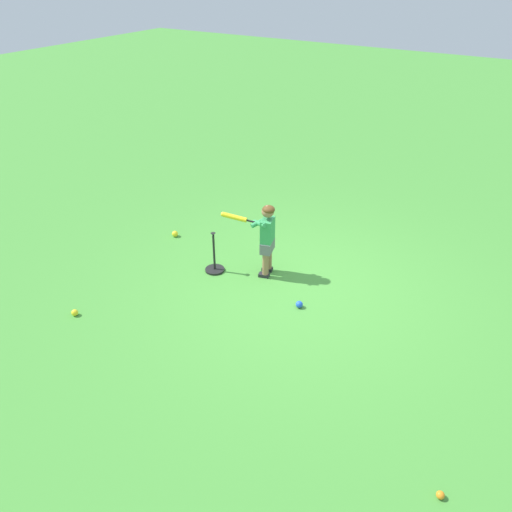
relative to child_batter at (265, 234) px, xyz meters
name	(u,v)px	position (x,y,z in m)	size (l,w,h in m)	color
ground_plane	(301,288)	(-0.62, 0.07, -0.65)	(40.00, 40.00, 0.00)	#479338
child_batter	(265,234)	(0.00, 0.00, 0.00)	(0.76, 0.37, 1.08)	#232328
play_ball_near_batter	(299,304)	(-0.80, 0.46, -0.60)	(0.09, 0.09, 0.09)	blue
play_ball_midfield	(175,234)	(1.81, -0.17, -0.60)	(0.10, 0.10, 0.10)	yellow
play_ball_far_right	(440,495)	(-3.08, 2.23, -0.61)	(0.07, 0.07, 0.07)	orange
play_ball_behind_batter	(75,313)	(1.55, 2.13, -0.61)	(0.09, 0.09, 0.09)	yellow
batting_tee	(215,264)	(0.66, 0.32, -0.55)	(0.28, 0.28, 0.62)	black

